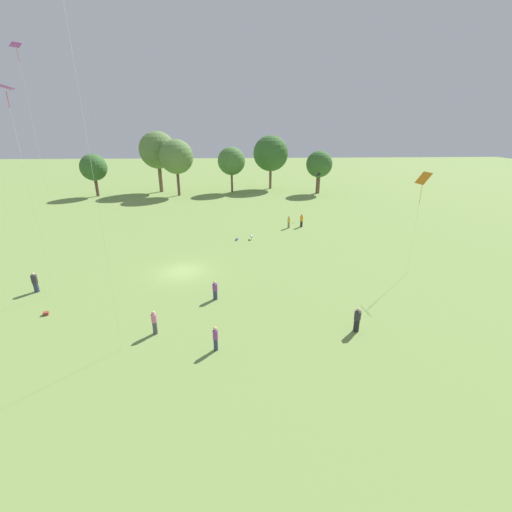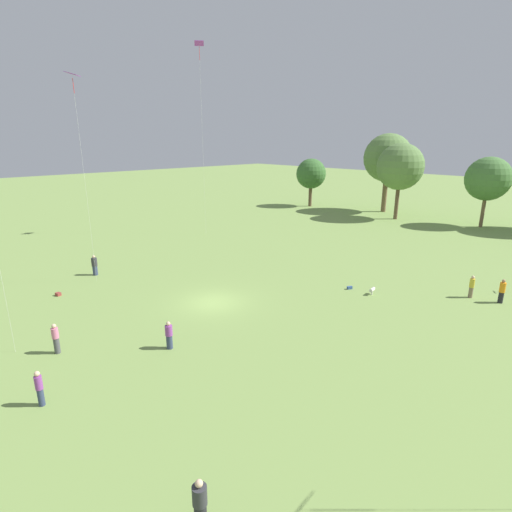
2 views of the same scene
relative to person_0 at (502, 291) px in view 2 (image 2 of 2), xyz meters
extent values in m
plane|color=#7A994C|center=(-14.30, -14.95, -0.88)|extent=(240.00, 240.00, 0.00)
cylinder|color=brown|center=(-36.84, 23.85, 0.97)|extent=(0.58, 0.58, 3.71)
sphere|color=#38662D|center=(-36.84, 23.85, 4.73)|extent=(5.09, 5.09, 5.09)
cylinder|color=brown|center=(-25.12, 28.15, 1.98)|extent=(0.75, 0.75, 5.73)
sphere|color=#5B7F42|center=(-25.12, 28.15, 7.64)|extent=(7.43, 7.43, 7.43)
cylinder|color=brown|center=(-20.70, 23.77, 1.66)|extent=(0.54, 0.54, 5.09)
sphere|color=#5B7F42|center=(-20.70, 23.77, 6.68)|extent=(6.58, 6.58, 6.58)
cylinder|color=brown|center=(-10.07, 26.94, 1.25)|extent=(0.46, 0.46, 4.26)
sphere|color=#477538|center=(-10.07, 26.94, 5.50)|extent=(5.65, 5.65, 5.65)
cylinder|color=#232328|center=(0.00, 0.00, -0.48)|extent=(0.46, 0.46, 0.82)
cylinder|color=orange|center=(0.00, 0.00, 0.29)|extent=(0.54, 0.54, 0.72)
sphere|color=#A87A56|center=(0.00, 0.00, 0.78)|extent=(0.24, 0.24, 0.24)
cylinder|color=#333D5B|center=(-10.78, -20.78, -0.48)|extent=(0.46, 0.46, 0.81)
cylinder|color=purple|center=(-10.78, -20.78, 0.22)|extent=(0.54, 0.54, 0.59)
sphere|color=beige|center=(-10.78, -20.78, 0.64)|extent=(0.24, 0.24, 0.24)
cylinder|color=#333338|center=(-0.72, -25.94, 0.36)|extent=(0.46, 0.46, 0.64)
sphere|color=beige|center=(-0.72, -25.94, 0.80)|extent=(0.24, 0.24, 0.24)
cylinder|color=#847056|center=(-1.86, -0.51, -0.48)|extent=(0.41, 0.41, 0.81)
cylinder|color=gold|center=(-1.86, -0.51, 0.25)|extent=(0.49, 0.49, 0.67)
sphere|color=beige|center=(-1.86, -0.51, 0.71)|extent=(0.24, 0.24, 0.24)
cylinder|color=#333D5B|center=(-26.20, -18.64, -0.47)|extent=(0.57, 0.57, 0.83)
cylinder|color=#333338|center=(-26.20, -18.64, 0.30)|extent=(0.67, 0.67, 0.71)
sphere|color=beige|center=(-26.20, -18.64, 0.77)|extent=(0.24, 0.24, 0.24)
cylinder|color=#333D5B|center=(-10.34, -27.59, -0.47)|extent=(0.38, 0.38, 0.83)
cylinder|color=purple|center=(-10.34, -27.59, 0.26)|extent=(0.45, 0.45, 0.64)
sphere|color=beige|center=(-10.34, -27.59, 0.70)|extent=(0.24, 0.24, 0.24)
cylinder|color=#4C4C51|center=(-14.60, -25.54, -0.43)|extent=(0.39, 0.39, 0.91)
cylinder|color=pink|center=(-14.60, -25.54, 0.33)|extent=(0.45, 0.45, 0.60)
sphere|color=beige|center=(-14.60, -25.54, 0.75)|extent=(0.24, 0.24, 0.24)
cube|color=purple|center=(-24.47, -19.26, 14.95)|extent=(1.28, 1.28, 0.26)
cylinder|color=red|center=(-24.47, -19.26, 14.16)|extent=(0.04, 0.04, 1.02)
cylinder|color=silver|center=(-24.47, -19.26, 7.03)|extent=(0.01, 0.01, 15.83)
cube|color=purple|center=(-32.44, -2.09, 20.58)|extent=(1.37, 1.38, 0.37)
cylinder|color=red|center=(-32.44, -2.09, 19.59)|extent=(0.04, 0.04, 1.38)
cylinder|color=silver|center=(-32.44, -2.09, 9.85)|extent=(0.01, 0.01, 21.47)
cylinder|color=silver|center=(-7.20, -5.35, -0.49)|extent=(0.32, 0.50, 0.26)
sphere|color=silver|center=(-7.24, -5.04, -0.45)|extent=(0.24, 0.24, 0.24)
cylinder|color=silver|center=(-7.20, -5.35, -0.75)|extent=(0.12, 0.12, 0.26)
cube|color=#33518C|center=(-9.03, -5.54, -0.77)|extent=(0.34, 0.45, 0.23)
cube|color=#933833|center=(-23.43, -22.63, -0.76)|extent=(0.43, 0.39, 0.24)
camera|label=1|loc=(-8.72, -45.91, 12.57)|focal=24.00mm
camera|label=2|loc=(7.16, -31.14, 10.47)|focal=28.00mm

